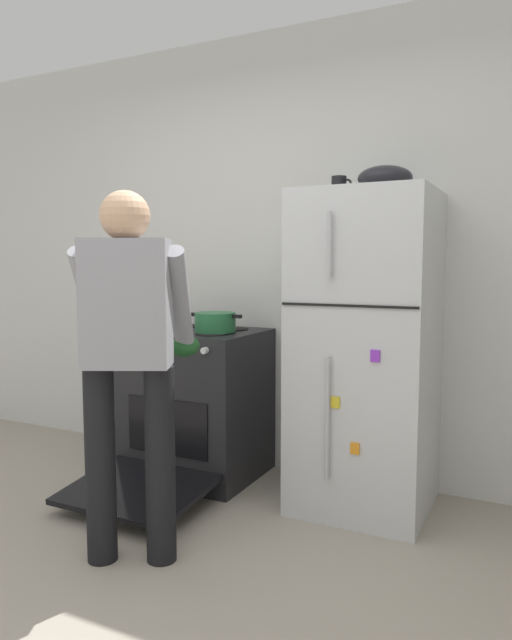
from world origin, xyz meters
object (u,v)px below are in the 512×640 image
object	(u,v)px
stove_range	(196,405)
mixing_bowl	(385,178)
person_cook	(129,345)
refrigerator	(366,352)
coffee_mug	(339,185)
red_pot	(215,322)

from	to	relation	value
stove_range	mixing_bowl	world-z (taller)	mixing_bowl
person_cook	mixing_bowl	xyz separation A→B (m)	(0.84, 1.00, 0.78)
refrigerator	person_cook	world-z (taller)	refrigerator
stove_range	person_cook	size ratio (longest dim) A/B	0.76
refrigerator	coffee_mug	world-z (taller)	coffee_mug
refrigerator	red_pot	size ratio (longest dim) A/B	4.88
refrigerator	coffee_mug	size ratio (longest dim) A/B	14.87
mixing_bowl	refrigerator	bearing A→B (deg)	-179.78
refrigerator	coffee_mug	bearing A→B (deg)	164.17
stove_range	mixing_bowl	distance (m)	1.72
red_pot	coffee_mug	size ratio (longest dim) A/B	3.04
stove_range	person_cook	bearing A→B (deg)	-73.44
stove_range	person_cook	world-z (taller)	person_cook
red_pot	refrigerator	bearing A→B (deg)	3.19
refrigerator	person_cook	distance (m)	1.26
red_pot	coffee_mug	xyz separation A→B (m)	(0.71, 0.10, 0.76)
refrigerator	stove_range	bearing A→B (deg)	-179.05
red_pot	coffee_mug	world-z (taller)	coffee_mug
person_cook	mixing_bowl	bearing A→B (deg)	50.17
refrigerator	red_pot	xyz separation A→B (m)	(-0.89, -0.05, 0.12)
refrigerator	mixing_bowl	size ratio (longest dim) A/B	6.07
mixing_bowl	red_pot	bearing A→B (deg)	-177.05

